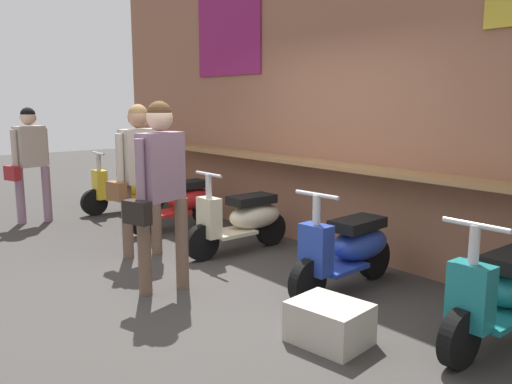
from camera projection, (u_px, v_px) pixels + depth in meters
ground_plane at (205, 290)px, 4.92m from camera, size 28.83×28.83×0.00m
market_stall_facade at (355, 77)px, 5.83m from camera, size 10.30×0.61×3.99m
scooter_yellow at (130, 187)px, 8.40m from camera, size 0.49×1.40×0.97m
scooter_red at (180, 201)px, 7.22m from camera, size 0.46×1.40×0.97m
scooter_cream at (244, 219)px, 6.14m from camera, size 0.46×1.40×0.97m
scooter_blue at (349, 248)px, 4.91m from camera, size 0.50×1.40×0.97m
scooter_teal at (505, 291)px, 3.79m from camera, size 0.46×1.40×0.97m
shopper_with_handbag at (139, 165)px, 5.84m from camera, size 0.32×0.67×1.70m
shopper_browsing at (160, 177)px, 4.71m from camera, size 0.41×0.67×1.74m
shopper_passing at (30, 154)px, 7.48m from camera, size 0.40×0.65×1.65m
merchandise_crate at (329, 323)px, 3.83m from camera, size 0.59×0.50×0.30m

